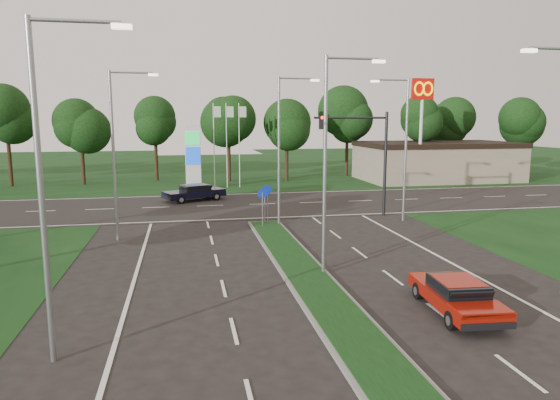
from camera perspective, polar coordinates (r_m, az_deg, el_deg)
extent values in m
plane|color=black|center=(15.85, 8.24, -15.07)|extent=(160.00, 160.00, 0.00)
cube|color=black|center=(69.10, -6.90, 3.73)|extent=(160.00, 50.00, 0.02)
cube|color=black|center=(38.48, -3.54, -0.54)|extent=(160.00, 12.00, 0.02)
cube|color=slate|center=(19.38, 4.30, -10.21)|extent=(2.00, 26.00, 0.12)
cube|color=gray|center=(56.61, 17.46, 4.22)|extent=(16.00, 9.00, 4.00)
cylinder|color=gray|center=(20.52, 5.14, 3.59)|extent=(0.16, 0.16, 9.00)
cylinder|color=gray|center=(20.89, 8.33, 15.72)|extent=(2.20, 0.10, 0.10)
cube|color=#FFF2CC|center=(21.27, 11.23, 15.26)|extent=(0.50, 0.22, 0.12)
cylinder|color=gray|center=(30.22, -0.13, 5.42)|extent=(0.16, 0.16, 9.00)
cylinder|color=gray|center=(30.48, 1.96, 13.72)|extent=(2.20, 0.10, 0.10)
cube|color=#FFF2CC|center=(30.73, 4.01, 13.48)|extent=(0.50, 0.22, 0.12)
cylinder|color=gray|center=(14.23, -25.61, 0.25)|extent=(0.16, 0.16, 9.00)
cylinder|color=gray|center=(14.06, -22.35, 18.40)|extent=(2.20, 0.10, 0.10)
cube|color=#FFF2CC|center=(13.89, -17.63, 18.36)|extent=(0.50, 0.22, 0.12)
cylinder|color=gray|center=(27.93, -18.47, 4.63)|extent=(0.16, 0.16, 9.00)
cylinder|color=gray|center=(27.84, -16.63, 13.79)|extent=(2.20, 0.10, 0.10)
cube|color=#FFF2CC|center=(27.75, -14.30, 13.69)|extent=(0.50, 0.22, 0.12)
cylinder|color=gray|center=(32.77, 14.16, 5.43)|extent=(0.16, 0.16, 9.00)
cylinder|color=gray|center=(32.35, 12.66, 13.25)|extent=(2.20, 0.10, 0.10)
cube|color=#FFF2CC|center=(31.92, 10.80, 13.18)|extent=(0.50, 0.22, 0.12)
cylinder|color=gray|center=(20.32, 29.15, 14.88)|extent=(2.20, 0.10, 0.10)
cube|color=#FFF2CC|center=(19.64, 26.58, 15.01)|extent=(0.50, 0.22, 0.12)
cylinder|color=black|center=(34.46, 11.94, 4.02)|extent=(0.20, 0.20, 7.00)
cylinder|color=black|center=(33.44, 8.11, 9.29)|extent=(5.00, 0.14, 0.14)
cube|color=black|center=(32.84, 4.76, 8.83)|extent=(0.28, 0.28, 0.90)
sphere|color=#FF190C|center=(32.67, 4.85, 9.35)|extent=(0.20, 0.20, 0.20)
cylinder|color=gray|center=(29.96, -2.02, -1.18)|extent=(0.06, 0.06, 2.20)
cylinder|color=#0C26A5|center=(29.80, -2.03, 0.71)|extent=(0.56, 0.04, 0.56)
cylinder|color=gray|center=(30.98, -1.76, -0.83)|extent=(0.06, 0.06, 2.20)
cylinder|color=#0C26A5|center=(30.82, -1.77, 1.00)|extent=(0.56, 0.04, 0.56)
cylinder|color=gray|center=(31.71, -1.42, -0.60)|extent=(0.06, 0.06, 2.20)
cylinder|color=#0C26A5|center=(31.56, -1.43, 1.19)|extent=(0.56, 0.04, 0.56)
cube|color=silver|center=(46.76, -9.91, 4.77)|extent=(1.40, 0.30, 6.00)
cube|color=#0CA53F|center=(46.48, -9.97, 6.97)|extent=(1.30, 0.08, 1.20)
cube|color=#0C3FBF|center=(46.56, -9.91, 5.00)|extent=(1.30, 0.08, 1.60)
cylinder|color=silver|center=(47.77, -7.56, 6.12)|extent=(0.08, 0.08, 8.00)
cube|color=#B2D8B2|center=(47.73, -7.21, 9.97)|extent=(0.70, 0.02, 1.00)
cylinder|color=silver|center=(47.86, -6.11, 6.16)|extent=(0.08, 0.08, 8.00)
cube|color=#B2D8B2|center=(47.83, -5.76, 10.00)|extent=(0.70, 0.02, 1.00)
cylinder|color=silver|center=(47.97, -4.68, 6.19)|extent=(0.08, 0.08, 8.00)
cube|color=#B2D8B2|center=(47.95, -4.31, 10.01)|extent=(0.70, 0.02, 1.00)
cylinder|color=silver|center=(51.05, 15.77, 7.18)|extent=(0.30, 0.30, 10.00)
cube|color=#BF0C07|center=(51.11, 15.99, 12.11)|extent=(2.20, 0.35, 2.00)
torus|color=#FFC600|center=(50.72, 15.64, 12.15)|extent=(1.06, 0.16, 1.06)
torus|color=#FFC600|center=(51.12, 16.57, 12.08)|extent=(1.06, 0.16, 1.06)
cylinder|color=black|center=(54.01, -5.78, 4.59)|extent=(0.36, 0.36, 4.40)
sphere|color=black|center=(53.84, -5.86, 9.15)|extent=(6.00, 6.00, 6.00)
sphere|color=black|center=(53.68, -5.53, 10.23)|extent=(4.80, 4.80, 4.80)
cube|color=maroon|center=(18.24, 19.47, -10.41)|extent=(2.11, 4.41, 0.44)
cube|color=black|center=(18.03, 19.66, -9.25)|extent=(1.64, 2.00, 0.41)
cube|color=maroon|center=(17.97, 19.70, -8.63)|extent=(1.53, 1.65, 0.04)
cylinder|color=black|center=(19.18, 15.48, -9.97)|extent=(0.25, 0.62, 0.60)
cylinder|color=black|center=(19.81, 19.82, -9.58)|extent=(0.25, 0.62, 0.60)
cylinder|color=black|center=(16.84, 18.96, -12.90)|extent=(0.25, 0.62, 0.60)
cylinder|color=black|center=(17.54, 23.79, -12.28)|extent=(0.25, 0.62, 0.60)
cube|color=black|center=(40.73, -9.79, 0.73)|extent=(5.13, 3.65, 0.49)
cube|color=black|center=(40.70, -9.68, 1.39)|extent=(2.57, 2.34, 0.45)
cube|color=black|center=(40.67, -9.69, 1.71)|extent=(2.18, 2.10, 0.04)
cylinder|color=black|center=(39.36, -11.25, 0.02)|extent=(0.70, 0.46, 0.67)
cylinder|color=black|center=(40.99, -12.23, 0.35)|extent=(0.70, 0.46, 0.67)
cylinder|color=black|center=(40.62, -7.30, 0.40)|extent=(0.70, 0.46, 0.67)
cylinder|color=black|center=(42.20, -8.40, 0.70)|extent=(0.70, 0.46, 0.67)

